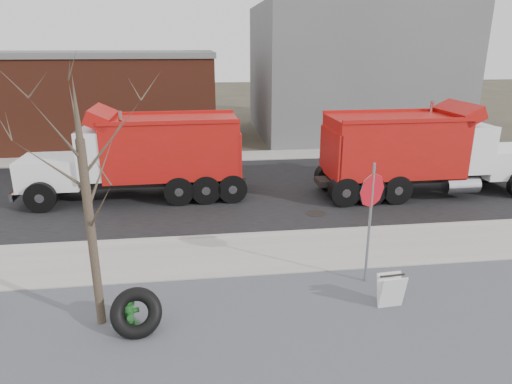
{
  "coord_description": "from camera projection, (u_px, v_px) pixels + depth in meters",
  "views": [
    {
      "loc": [
        -1.01,
        -11.35,
        5.71
      ],
      "look_at": [
        0.68,
        1.7,
        1.4
      ],
      "focal_mm": 32.0,
      "sensor_mm": 36.0,
      "label": 1
    }
  ],
  "objects": [
    {
      "name": "dump_truck_red_a",
      "position": [
        420.0,
        150.0,
        17.59
      ],
      "size": [
        8.73,
        2.53,
        3.52
      ],
      "rotation": [
        0.0,
        0.0,
        0.01
      ],
      "color": "black",
      "rests_on": "ground"
    },
    {
      "name": "sandwich_board",
      "position": [
        391.0,
        291.0,
        10.2
      ],
      "size": [
        0.6,
        0.4,
        0.8
      ],
      "rotation": [
        0.0,
        0.0,
        0.07
      ],
      "color": "white",
      "rests_on": "ground"
    },
    {
      "name": "road",
      "position": [
        225.0,
        190.0,
        18.54
      ],
      "size": [
        60.0,
        9.4,
        0.02
      ],
      "primitive_type": "cube",
      "color": "black",
      "rests_on": "ground"
    },
    {
      "name": "building_grey",
      "position": [
        351.0,
        71.0,
        29.42
      ],
      "size": [
        12.0,
        10.0,
        8.0
      ],
      "color": "slate",
      "rests_on": "ground"
    },
    {
      "name": "stop_sign",
      "position": [
        371.0,
        204.0,
        10.81
      ],
      "size": [
        0.75,
        0.43,
        3.08
      ],
      "rotation": [
        0.0,
        0.0,
        0.11
      ],
      "color": "gray",
      "rests_on": "ground"
    },
    {
      "name": "ground",
      "position": [
        239.0,
        260.0,
        12.6
      ],
      "size": [
        120.0,
        120.0,
        0.0
      ],
      "primitive_type": "plane",
      "color": "#383328",
      "rests_on": "ground"
    },
    {
      "name": "dump_truck_red_b",
      "position": [
        144.0,
        153.0,
        17.09
      ],
      "size": [
        8.26,
        2.54,
        3.49
      ],
      "rotation": [
        0.0,
        0.0,
        3.16
      ],
      "color": "black",
      "rests_on": "ground"
    },
    {
      "name": "sidewalk",
      "position": [
        239.0,
        255.0,
        12.83
      ],
      "size": [
        60.0,
        2.5,
        0.06
      ],
      "primitive_type": "cube",
      "color": "#9E9B93",
      "rests_on": "ground"
    },
    {
      "name": "curb",
      "position": [
        235.0,
        236.0,
        14.05
      ],
      "size": [
        60.0,
        0.15,
        0.11
      ],
      "primitive_type": "cube",
      "color": "#9E9B93",
      "rests_on": "ground"
    },
    {
      "name": "building_brick",
      "position": [
        41.0,
        98.0,
        26.58
      ],
      "size": [
        20.2,
        8.2,
        5.3
      ],
      "color": "maroon",
      "rests_on": "ground"
    },
    {
      "name": "bare_tree",
      "position": [
        84.0,
        175.0,
        8.74
      ],
      "size": [
        3.2,
        3.2,
        5.2
      ],
      "color": "#382D23",
      "rests_on": "ground"
    },
    {
      "name": "far_sidewalk",
      "position": [
        218.0,
        157.0,
        23.9
      ],
      "size": [
        60.0,
        2.0,
        0.06
      ],
      "primitive_type": "cube",
      "color": "#9E9B93",
      "rests_on": "ground"
    },
    {
      "name": "fire_hydrant",
      "position": [
        128.0,
        314.0,
        9.47
      ],
      "size": [
        0.45,
        0.44,
        0.79
      ],
      "rotation": [
        0.0,
        0.0,
        0.31
      ],
      "color": "#276426",
      "rests_on": "ground"
    },
    {
      "name": "truck_tire",
      "position": [
        136.0,
        313.0,
        9.31
      ],
      "size": [
        1.1,
        0.87,
        1.04
      ],
      "color": "black",
      "rests_on": "ground"
    },
    {
      "name": "gravel_verge",
      "position": [
        256.0,
        336.0,
        9.3
      ],
      "size": [
        60.0,
        5.0,
        0.03
      ],
      "primitive_type": "cube",
      "color": "slate",
      "rests_on": "ground"
    }
  ]
}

